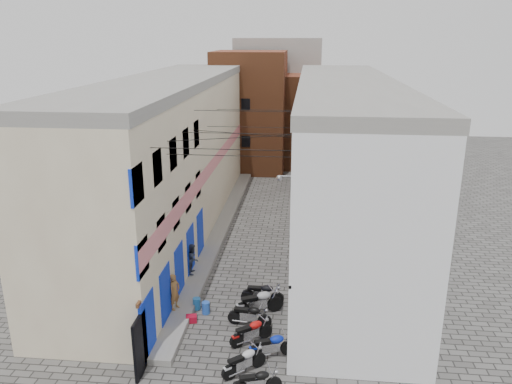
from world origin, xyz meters
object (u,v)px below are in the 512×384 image
(person_b, at_px, (193,259))
(water_jug_near, at_px, (206,308))
(motorcycle_d, at_px, (251,331))
(water_jug_far, at_px, (197,304))
(person_a, at_px, (175,292))
(motorcycle_g, at_px, (262,292))
(motorcycle_b, at_px, (244,360))
(motorcycle_f, at_px, (259,301))
(motorcycle_a, at_px, (257,380))
(motorcycle_e, at_px, (250,314))
(red_crate, at_px, (191,319))
(motorcycle_c, at_px, (272,345))

(person_b, xyz_separation_m, water_jug_near, (1.26, -3.17, -0.74))
(motorcycle_d, bearing_deg, water_jug_far, -166.40)
(person_a, bearing_deg, motorcycle_g, -51.03)
(motorcycle_b, xyz_separation_m, person_a, (-3.37, 3.55, 0.52))
(motorcycle_f, height_order, motorcycle_g, motorcycle_f)
(person_a, relative_size, water_jug_near, 3.01)
(motorcycle_a, xyz_separation_m, person_a, (-3.91, 4.52, 0.55))
(motorcycle_d, relative_size, motorcycle_g, 0.96)
(motorcycle_e, bearing_deg, motorcycle_g, 175.75)
(motorcycle_f, bearing_deg, person_a, -110.04)
(motorcycle_f, xyz_separation_m, person_b, (-3.49, 3.02, 0.37))
(water_jug_near, bearing_deg, motorcycle_g, 24.78)
(person_b, bearing_deg, motorcycle_f, -133.40)
(person_a, xyz_separation_m, red_crate, (0.80, -0.53, -0.90))
(motorcycle_a, bearing_deg, motorcycle_b, -166.85)
(water_jug_near, bearing_deg, motorcycle_f, 3.94)
(motorcycle_e, bearing_deg, person_a, -93.16)
(motorcycle_e, relative_size, motorcycle_g, 0.96)
(water_jug_far, bearing_deg, person_b, 105.63)
(motorcycle_f, bearing_deg, motorcycle_b, -27.06)
(motorcycle_f, relative_size, person_a, 1.37)
(motorcycle_e, distance_m, motorcycle_f, 0.94)
(motorcycle_a, relative_size, motorcycle_f, 0.79)
(motorcycle_e, bearing_deg, motorcycle_a, 16.97)
(motorcycle_b, bearing_deg, person_a, -176.88)
(motorcycle_b, xyz_separation_m, water_jug_far, (-2.57, 4.03, -0.26))
(motorcycle_b, xyz_separation_m, red_crate, (-2.57, 3.02, -0.38))
(motorcycle_d, distance_m, motorcycle_g, 2.97)
(motorcycle_c, distance_m, water_jug_near, 4.05)
(water_jug_far, relative_size, red_crate, 1.15)
(person_a, xyz_separation_m, water_jug_near, (1.26, 0.16, -0.77))
(motorcycle_e, height_order, person_a, person_a)
(motorcycle_g, distance_m, red_crate, 3.31)
(motorcycle_b, height_order, motorcycle_f, motorcycle_f)
(motorcycle_c, height_order, motorcycle_d, motorcycle_c)
(water_jug_far, bearing_deg, motorcycle_a, -58.10)
(motorcycle_a, relative_size, motorcycle_g, 0.89)
(motorcycle_a, bearing_deg, motorcycle_c, 154.07)
(motorcycle_a, xyz_separation_m, red_crate, (-3.11, 3.99, -0.35))
(red_crate, bearing_deg, motorcycle_g, 32.47)
(motorcycle_d, xyz_separation_m, water_jug_near, (-2.15, 1.90, -0.27))
(person_a, bearing_deg, motorcycle_b, -116.54)
(motorcycle_a, distance_m, motorcycle_e, 4.01)
(person_a, height_order, water_jug_far, person_a)
(water_jug_far, bearing_deg, motorcycle_d, -40.23)
(motorcycle_b, height_order, motorcycle_c, motorcycle_c)
(motorcycle_b, bearing_deg, motorcycle_e, 142.64)
(motorcycle_c, relative_size, water_jug_far, 3.63)
(motorcycle_e, height_order, water_jug_far, motorcycle_e)
(motorcycle_f, relative_size, motorcycle_g, 1.13)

